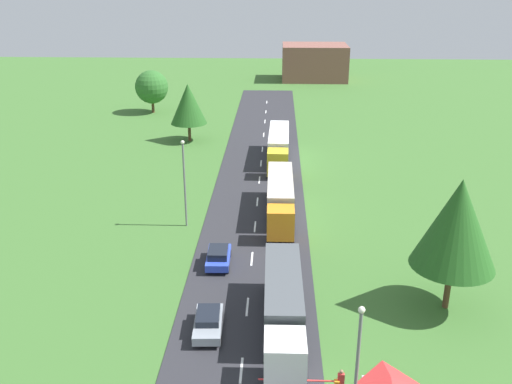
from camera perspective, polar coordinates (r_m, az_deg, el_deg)
name	(u,v)px	position (r m, az deg, el deg)	size (l,w,h in m)	color
road	(253,248)	(49.66, -0.31, -5.72)	(10.00, 140.00, 0.06)	#2B2B30
lane_marking_centre	(252,262)	(47.27, -0.46, -7.17)	(0.16, 124.27, 0.01)	white
truck_lead	(283,305)	(38.02, 2.81, -11.44)	(2.62, 12.62, 3.58)	white
truck_second	(280,197)	(55.06, 2.49, -0.50)	(2.55, 13.09, 3.59)	orange
truck_third	(279,146)	(71.22, 2.32, 4.72)	(2.71, 14.01, 3.67)	yellow
car_second	(208,322)	(38.80, -4.89, -13.06)	(2.03, 4.16, 1.39)	#8C939E
car_third	(218,256)	(46.64, -3.85, -6.55)	(1.97, 4.01, 1.53)	blue
person_second	(341,382)	(34.17, 8.63, -18.56)	(0.38, 0.23, 1.74)	gray
lamppost_lead	(357,363)	(30.19, 10.29, -16.72)	(0.36, 0.36, 7.60)	slate
lamppost_second	(184,179)	(52.51, -7.31, 1.28)	(0.36, 0.36, 8.52)	slate
tree_oak	(188,104)	(80.25, -6.92, 8.90)	(5.12, 5.12, 8.23)	#513823
tree_birch	(457,224)	(40.82, 19.79, -3.05)	(5.90, 5.90, 9.94)	#513823
tree_maple	(152,87)	(98.45, -10.58, 10.47)	(5.60, 5.60, 7.23)	#513823
distant_building	(314,62)	(128.86, 5.96, 13.01)	(14.25, 11.17, 7.67)	brown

